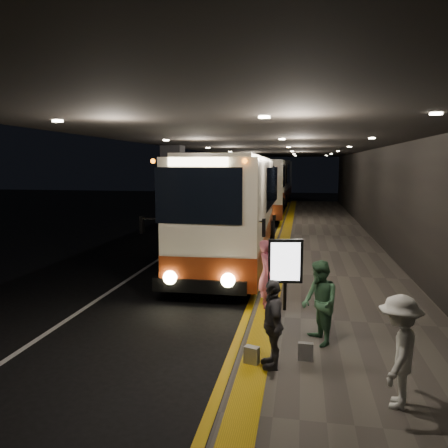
% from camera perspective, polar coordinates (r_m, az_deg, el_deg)
% --- Properties ---
extents(ground, '(90.00, 90.00, 0.00)m').
position_cam_1_polar(ground, '(13.92, -5.29, -7.46)').
color(ground, black).
extents(lane_line_white, '(0.12, 50.00, 0.01)m').
position_cam_1_polar(lane_line_white, '(19.09, -6.52, -3.29)').
color(lane_line_white, silver).
rests_on(lane_line_white, ground).
extents(kerb_stripe_yellow, '(0.18, 50.00, 0.01)m').
position_cam_1_polar(kerb_stripe_yellow, '(18.35, 6.03, -3.73)').
color(kerb_stripe_yellow, gold).
rests_on(kerb_stripe_yellow, ground).
extents(sidewalk, '(4.50, 50.00, 0.15)m').
position_cam_1_polar(sidewalk, '(18.33, 13.55, -3.69)').
color(sidewalk, '#514C44').
rests_on(sidewalk, ground).
extents(tactile_strip, '(0.50, 50.00, 0.01)m').
position_cam_1_polar(tactile_strip, '(18.29, 7.60, -3.31)').
color(tactile_strip, gold).
rests_on(tactile_strip, sidewalk).
extents(terminal_wall, '(0.10, 50.00, 6.00)m').
position_cam_1_polar(terminal_wall, '(18.27, 20.94, 5.23)').
color(terminal_wall, black).
rests_on(terminal_wall, ground).
extents(support_columns, '(0.80, 24.80, 4.40)m').
position_cam_1_polar(support_columns, '(17.75, -6.62, 3.04)').
color(support_columns, black).
rests_on(support_columns, ground).
extents(canopy, '(9.00, 50.00, 0.40)m').
position_cam_1_polar(canopy, '(18.00, 6.72, 10.75)').
color(canopy, black).
rests_on(canopy, support_columns).
extents(coach_main, '(2.97, 12.39, 3.84)m').
position_cam_1_polar(coach_main, '(16.90, 1.44, 1.63)').
color(coach_main, '#F0E7C9').
rests_on(coach_main, ground).
extents(coach_second, '(3.23, 12.33, 3.83)m').
position_cam_1_polar(coach_second, '(31.62, 5.24, 4.46)').
color(coach_second, '#F0E7C9').
rests_on(coach_second, ground).
extents(coach_third, '(2.90, 12.72, 3.98)m').
position_cam_1_polar(coach_third, '(42.52, 6.65, 5.37)').
color(coach_third, '#F0E7C9').
rests_on(coach_third, ground).
extents(passenger_boarding, '(0.53, 0.69, 1.69)m').
position_cam_1_polar(passenger_boarding, '(10.80, 5.59, -6.49)').
color(passenger_boarding, '#C35B71').
rests_on(passenger_boarding, sidewalk).
extents(passenger_waiting_green, '(0.75, 0.93, 1.66)m').
position_cam_1_polar(passenger_waiting_green, '(8.82, 12.37, -10.01)').
color(passenger_waiting_green, '#396745').
rests_on(passenger_waiting_green, sidewalk).
extents(passenger_waiting_white, '(0.81, 1.17, 1.65)m').
position_cam_1_polar(passenger_waiting_white, '(7.02, 21.88, -15.17)').
color(passenger_waiting_white, silver).
rests_on(passenger_waiting_white, sidewalk).
extents(passenger_waiting_grey, '(0.66, 0.99, 1.56)m').
position_cam_1_polar(passenger_waiting_grey, '(7.75, 6.36, -12.80)').
color(passenger_waiting_grey, '#4B4A4F').
rests_on(passenger_waiting_grey, sidewalk).
extents(bag_polka, '(0.27, 0.12, 0.33)m').
position_cam_1_polar(bag_polka, '(8.29, 10.60, -16.07)').
color(bag_polka, black).
rests_on(bag_polka, sidewalk).
extents(bag_plain, '(0.29, 0.22, 0.32)m').
position_cam_1_polar(bag_plain, '(8.05, 3.64, -16.73)').
color(bag_plain, '#BBB9AF').
rests_on(bag_plain, sidewalk).
extents(info_sign, '(0.83, 0.25, 1.74)m').
position_cam_1_polar(info_sign, '(10.56, 8.03, -5.02)').
color(info_sign, black).
rests_on(info_sign, sidewalk).
extents(stanchion_post, '(0.05, 0.05, 1.07)m').
position_cam_1_polar(stanchion_post, '(12.41, 5.93, -6.08)').
color(stanchion_post, black).
rests_on(stanchion_post, sidewalk).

